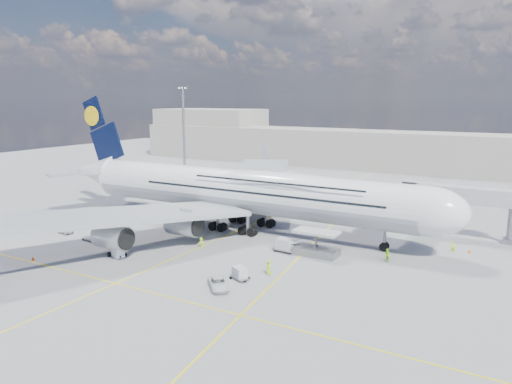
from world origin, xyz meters
The scene contains 31 objects.
ground centered at (0.00, 0.00, 0.00)m, with size 300.00×300.00×0.00m, color gray.
taxi_line_main centered at (0.00, 0.00, 0.01)m, with size 0.25×220.00×0.01m, color yellow.
taxi_line_cross centered at (0.00, -20.00, 0.01)m, with size 120.00×0.25×0.01m, color yellow.
taxi_line_diag centered at (14.00, 10.00, 0.01)m, with size 0.25×100.00×0.01m, color yellow.
airliner centered at (0.26, 10.00, 6.87)m, with size 77.26×79.15×23.71m.
jet_bridge centered at (29.81, 20.94, 6.85)m, with size 18.80×12.10×8.50m.
cargo_loader centered at (16.82, 2.89, 1.25)m, with size 8.53×3.20×3.67m.
light_mast centered at (-40.00, 45.00, 13.21)m, with size 3.00×0.70×25.50m.
terminal centered at (0.00, 95.00, 6.00)m, with size 180.00×16.00×12.00m, color #B2AD9E.
hangar centered at (-70.00, 100.00, 9.00)m, with size 40.00×22.00×18.00m, color #B2AD9E.
dolly_row_a centered at (-24.25, -7.56, 0.30)m, with size 2.98×2.17×0.39m.
dolly_row_b centered at (-17.36, -8.35, 0.32)m, with size 2.91×1.72×0.41m.
dolly_row_c centered at (-12.41, -5.87, 0.97)m, with size 2.93×1.70×1.80m.
dolly_back centered at (-24.83, 5.10, 0.36)m, with size 3.22×1.76×0.47m.
dolly_nose_far centered at (12.60, -11.14, 0.87)m, with size 2.91×2.43×1.62m.
dolly_nose_near centered at (12.33, 1.96, 1.09)m, with size 3.33×1.97×2.03m.
baggage_tug centered at (-7.66, -12.19, 0.77)m, with size 3.09×2.27×1.75m.
catering_truck_inner centered at (-5.11, 33.27, 1.75)m, with size 6.47×3.17×3.71m.
catering_truck_outer centered at (-11.32, 48.06, 2.12)m, with size 8.28×5.41×4.57m.
service_van centered at (11.99, -14.97, 0.64)m, with size 2.11×4.58×1.27m, color silver.
crew_nose centered at (34.15, 13.83, 0.90)m, with size 0.66×0.43×1.80m, color #D5FF1A.
crew_loader centered at (26.82, 5.04, 0.94)m, with size 0.92×0.72×1.89m, color #A3FB1A.
crew_wing centered at (-9.89, 3.66, 0.80)m, with size 0.94×0.39×1.60m, color #D2FF1A.
crew_van centered at (14.89, -7.69, 0.97)m, with size 0.95×0.62×1.95m, color #ADF319.
crew_tug centered at (0.50, -2.83, 0.86)m, with size 1.11×0.64×1.72m, color #B0E418.
cone_nose centered at (36.25, 15.18, 0.27)m, with size 0.45×0.45×0.57m.
cone_wing_left_inner centered at (-4.00, 16.52, 0.23)m, with size 0.37×0.37×0.48m.
cone_wing_left_outer centered at (-7.76, 41.92, 0.24)m, with size 0.40×0.40×0.51m.
cone_wing_right_inner centered at (-12.54, -4.97, 0.29)m, with size 0.48×0.48×0.61m.
cone_wing_right_outer centered at (-16.67, -19.36, 0.30)m, with size 0.48×0.48×0.61m.
cone_tail centered at (-32.57, 10.35, 0.26)m, with size 0.43×0.43×0.55m.
Camera 1 is at (44.37, -61.85, 22.73)m, focal length 35.00 mm.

